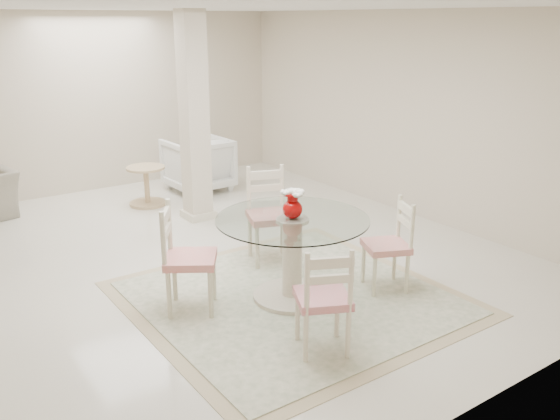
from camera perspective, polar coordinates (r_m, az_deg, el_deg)
ground at (r=6.84m, az=-6.49°, el=-4.34°), size 7.00×7.00×0.00m
room_shell at (r=6.37m, az=-7.09°, el=11.29°), size 6.02×7.02×2.71m
column at (r=7.81m, az=-8.26°, el=8.71°), size 0.30×0.30×2.70m
area_rug at (r=5.78m, az=1.15°, el=-8.47°), size 2.89×2.89×0.02m
dining_table at (r=5.61m, az=1.18°, el=-4.71°), size 1.43×1.43×0.82m
red_vase at (r=5.42m, az=1.26°, el=0.67°), size 0.22×0.20×0.28m
dining_chair_east at (r=5.89m, az=10.80°, el=-2.71°), size 0.54×0.54×1.01m
dining_chair_north at (r=6.48m, az=-1.13°, el=0.22°), size 0.59×0.59×1.15m
dining_chair_west at (r=5.41m, az=-9.40°, el=-3.87°), size 0.62×0.62×1.13m
dining_chair_south at (r=4.67m, az=4.34°, el=-7.95°), size 0.55×0.55×1.04m
armchair_white at (r=9.34m, az=-7.90°, el=4.38°), size 0.92×0.94×0.83m
side_table at (r=8.75m, az=-12.69°, el=2.14°), size 0.55×0.55×0.57m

